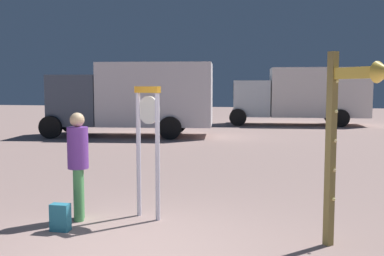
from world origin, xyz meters
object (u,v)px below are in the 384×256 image
Objects in this scene: backpack at (61,218)px; box_truck_near at (136,97)px; arrow_sign at (349,119)px; person_near_clock at (78,160)px; box_truck_far at (304,94)px; standing_clock at (148,136)px.

backpack is 12.55m from box_truck_near.
person_near_clock is at bearing 170.89° from arrow_sign.
person_near_clock is at bearing -102.50° from box_truck_far.
box_truck_far reaches higher than arrow_sign.
backpack is 0.05× the size of box_truck_far.
arrow_sign is (2.84, -0.94, 0.38)m from standing_clock.
arrow_sign reaches higher than backpack.
arrow_sign is 1.50× the size of person_near_clock.
backpack is (-0.02, -0.56, -0.74)m from person_near_clock.
arrow_sign is at bearing -18.22° from standing_clock.
box_truck_near reaches higher than person_near_clock.
person_near_clock is 0.93m from backpack.
arrow_sign is 0.34× the size of box_truck_far.
box_truck_near is at bearing 119.23° from arrow_sign.
box_truck_near is at bearing 109.45° from standing_clock.
box_truck_far is at bearing 89.25° from arrow_sign.
backpack is at bearing 179.15° from arrow_sign.
box_truck_near is at bearing -135.11° from box_truck_far.
box_truck_near is 0.96× the size of box_truck_far.
person_near_clock is 19.06m from box_truck_far.
box_truck_near reaches higher than arrow_sign.
person_near_clock is at bearing -75.72° from box_truck_near.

